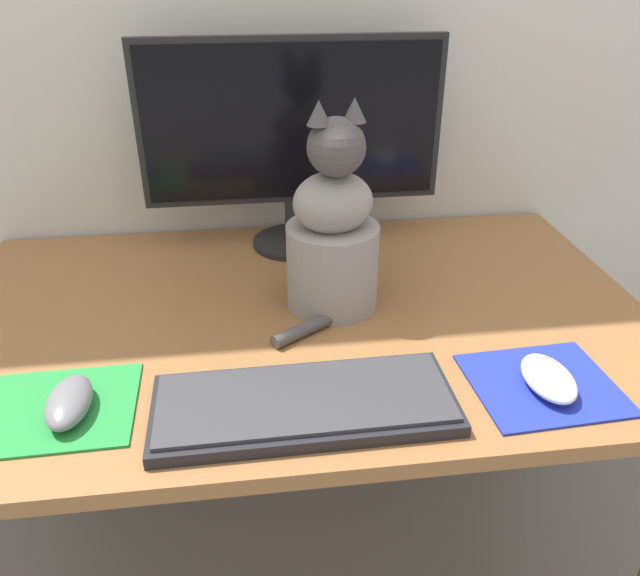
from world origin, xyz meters
name	(u,v)px	position (x,y,z in m)	size (l,w,h in m)	color
desk	(301,360)	(0.00, 0.00, 0.62)	(1.18, 0.73, 0.71)	brown
monitor	(292,134)	(0.02, 0.27, 0.94)	(0.57, 0.17, 0.40)	black
keyboard	(304,404)	(-0.02, -0.25, 0.73)	(0.40, 0.17, 0.02)	black
mousepad_left	(60,409)	(-0.34, -0.21, 0.72)	(0.20, 0.18, 0.00)	#238438
mousepad_right	(543,384)	(0.32, -0.24, 0.72)	(0.21, 0.18, 0.00)	#1E2D9E
computer_mouse_left	(69,402)	(-0.33, -0.22, 0.74)	(0.06, 0.11, 0.03)	slate
computer_mouse_right	(548,378)	(0.32, -0.25, 0.73)	(0.07, 0.11, 0.03)	white
cat	(333,235)	(0.06, 0.02, 0.84)	(0.20, 0.23, 0.35)	gray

